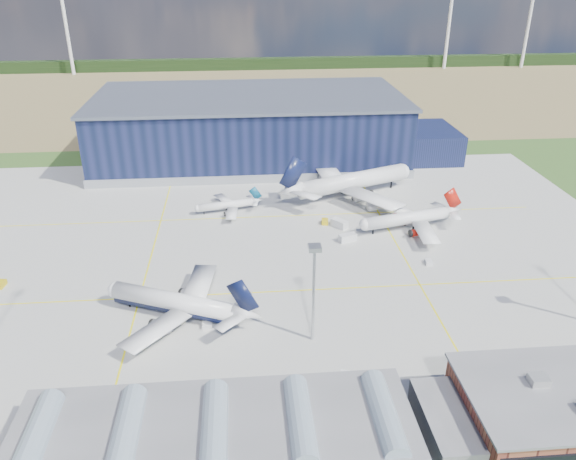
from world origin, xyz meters
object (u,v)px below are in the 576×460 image
(airliner_red, at_px, (407,212))
(gse_tug_a, at_px, (0,284))
(light_mast_center, at_px, (314,278))
(car_a, at_px, (512,383))
(airliner_navy, at_px, (173,293))
(gse_van_a, at_px, (348,238))
(airliner_widebody, at_px, (353,173))
(gse_tug_b, at_px, (239,393))
(airliner_regional, at_px, (225,201))
(gse_tug_c, at_px, (325,222))
(gse_cart_a, at_px, (429,262))
(gse_van_c, at_px, (352,380))
(car_b, at_px, (354,393))
(gse_cart_b, at_px, (351,193))
(gse_van_b, at_px, (339,224))
(airstair, at_px, (207,315))
(hangar, at_px, (257,130))

(airliner_red, height_order, gse_tug_a, airliner_red)
(light_mast_center, bearing_deg, car_a, -26.19)
(airliner_navy, distance_m, gse_van_a, 58.20)
(airliner_widebody, distance_m, gse_tug_b, 104.16)
(airliner_red, relative_size, airliner_regional, 1.53)
(light_mast_center, xyz_separation_m, gse_tug_c, (11.32, 58.25, -14.74))
(gse_tug_c, bearing_deg, gse_cart_a, -41.49)
(light_mast_center, relative_size, gse_van_c, 4.50)
(car_b, bearing_deg, car_a, -102.31)
(light_mast_center, relative_size, airliner_regional, 1.00)
(airliner_red, xyz_separation_m, gse_cart_b, (-11.35, 29.03, -5.00))
(airliner_red, relative_size, gse_van_b, 6.55)
(light_mast_center, distance_m, airliner_navy, 33.76)
(light_mast_center, height_order, gse_tug_b, light_mast_center)
(light_mast_center, distance_m, airstair, 28.43)
(airliner_red, relative_size, airstair, 7.88)
(airliner_navy, relative_size, airliner_red, 1.11)
(hangar, xyz_separation_m, gse_cart_a, (42.75, -94.45, -11.05))
(gse_cart_a, relative_size, gse_tug_c, 0.83)
(gse_van_a, bearing_deg, gse_tug_b, 133.13)
(gse_cart_a, distance_m, gse_van_b, 32.11)
(gse_cart_a, xyz_separation_m, gse_tug_c, (-24.23, 27.89, 0.12))
(airliner_navy, height_order, gse_tug_c, airliner_navy)
(gse_cart_a, height_order, gse_van_b, gse_van_b)
(gse_tug_a, bearing_deg, gse_van_a, 15.61)
(gse_tug_b, xyz_separation_m, car_b, (21.55, -2.00, 0.04))
(airliner_red, relative_size, airliner_widebody, 0.66)
(light_mast_center, height_order, car_a, light_mast_center)
(airliner_navy, bearing_deg, airliner_regional, -76.74)
(airliner_regional, bearing_deg, gse_cart_b, -178.14)
(gse_tug_b, relative_size, gse_cart_a, 1.13)
(airliner_regional, height_order, car_b, airliner_regional)
(airliner_widebody, distance_m, gse_tug_c, 26.27)
(airliner_navy, xyz_separation_m, gse_cart_a, (66.06, 19.05, -5.82))
(gse_van_a, height_order, gse_cart_b, gse_van_a)
(gse_cart_b, xyz_separation_m, car_a, (12.63, -99.03, -0.19))
(gse_van_b, height_order, car_a, gse_van_b)
(car_b, bearing_deg, gse_tug_b, 72.38)
(hangar, bearing_deg, gse_cart_a, -65.65)
(gse_tug_a, bearing_deg, airliner_regional, 41.47)
(hangar, bearing_deg, airliner_red, -59.72)
(airliner_red, xyz_separation_m, gse_tug_c, (-24.00, 6.25, -5.04))
(gse_tug_a, xyz_separation_m, gse_van_a, (91.83, 17.31, 0.44))
(airliner_navy, height_order, gse_cart_a, airliner_navy)
(car_a, bearing_deg, gse_van_b, 36.26)
(airliner_widebody, height_order, gse_tug_c, airliner_widebody)
(gse_cart_b, bearing_deg, gse_van_c, -138.29)
(airliner_red, height_order, gse_cart_b, airliner_red)
(light_mast_center, xyz_separation_m, airliner_widebody, (24.10, 79.79, -6.80))
(car_a, bearing_deg, airliner_navy, 86.51)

